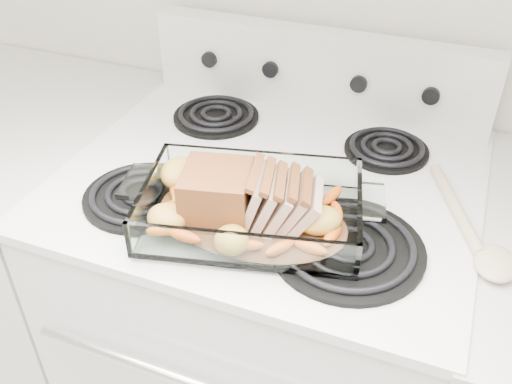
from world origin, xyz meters
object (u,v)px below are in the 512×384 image
at_px(counter_left, 42,264).
at_px(pork_roast, 239,194).
at_px(electric_range, 268,330).
at_px(baking_dish, 252,213).

height_order(counter_left, pork_roast, pork_roast).
relative_size(electric_range, counter_left, 1.20).
xyz_separation_m(counter_left, baking_dish, (0.69, -0.16, 0.50)).
xyz_separation_m(baking_dish, pork_roast, (-0.02, 0.00, 0.03)).
relative_size(counter_left, baking_dish, 2.61).
bearing_deg(pork_roast, baking_dish, 24.63).
distance_m(electric_range, baking_dish, 0.51).
relative_size(baking_dish, pork_roast, 1.56).
height_order(electric_range, baking_dish, electric_range).
bearing_deg(counter_left, electric_range, 0.10).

